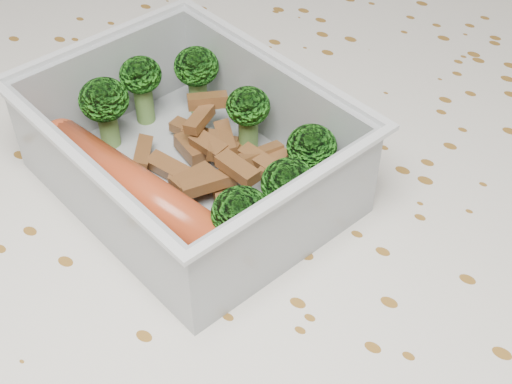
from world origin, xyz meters
The scene contains 6 objects.
dining_table centered at (0.00, 0.00, 0.67)m, with size 1.40×0.90×0.75m.
tablecloth centered at (0.00, 0.00, 0.72)m, with size 1.46×0.96×0.19m.
lunch_container centered at (-0.05, 0.00, 0.78)m, with size 0.21×0.18×0.06m.
broccoli_florets centered at (-0.05, 0.02, 0.79)m, with size 0.16×0.12×0.05m.
meat_pile centered at (-0.05, 0.02, 0.77)m, with size 0.11×0.08×0.03m.
sausage centered at (-0.06, -0.03, 0.78)m, with size 0.16×0.04×0.02m.
Camera 1 is at (0.15, -0.23, 1.05)m, focal length 50.00 mm.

